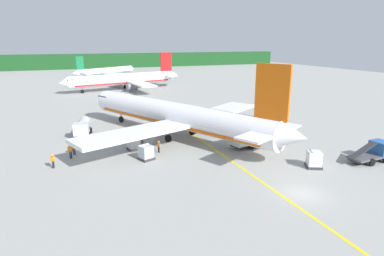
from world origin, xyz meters
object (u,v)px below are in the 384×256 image
(crew_marshaller, at_px, (70,150))
(cargo_container_near, at_px, (134,143))
(airliner_far_taxiway, at_px, (106,71))
(cargo_container_far, at_px, (146,153))
(crew_supervisor, at_px, (53,160))
(airliner_foreground, at_px, (176,116))
(cargo_container_mid, at_px, (314,159))
(airliner_mid_apron, at_px, (125,79))
(service_truck_catering, at_px, (251,136))
(service_truck_baggage, at_px, (83,127))
(service_truck_fuel, at_px, (375,152))
(crew_loader_left, at_px, (74,147))
(crew_loader_right, at_px, (159,146))

(crew_marshaller, bearing_deg, cargo_container_near, 2.32)
(airliner_far_taxiway, distance_m, cargo_container_far, 99.26)
(crew_supervisor, bearing_deg, airliner_foreground, 21.07)
(cargo_container_near, relative_size, cargo_container_far, 0.97)
(crew_supervisor, bearing_deg, cargo_container_mid, -21.21)
(airliner_mid_apron, bearing_deg, service_truck_catering, -84.35)
(service_truck_baggage, height_order, cargo_container_mid, service_truck_baggage)
(service_truck_fuel, relative_size, crew_loader_left, 3.40)
(airliner_foreground, bearing_deg, crew_loader_left, -169.66)
(service_truck_fuel, relative_size, service_truck_baggage, 0.97)
(airliner_mid_apron, bearing_deg, cargo_container_mid, -83.07)
(airliner_foreground, bearing_deg, airliner_far_taxiway, 89.34)
(airliner_foreground, bearing_deg, cargo_container_near, -153.47)
(airliner_mid_apron, relative_size, cargo_container_far, 17.45)
(crew_marshaller, height_order, crew_supervisor, crew_marshaller)
(airliner_far_taxiway, distance_m, service_truck_fuel, 111.31)
(cargo_container_mid, distance_m, crew_loader_right, 19.43)
(airliner_foreground, relative_size, cargo_container_far, 17.99)
(cargo_container_near, xyz_separation_m, crew_supervisor, (-10.14, -3.07, 0.04))
(cargo_container_near, relative_size, crew_supervisor, 1.20)
(cargo_container_near, height_order, crew_loader_left, cargo_container_near)
(airliner_foreground, xyz_separation_m, airliner_far_taxiway, (1.05, 91.01, -0.85))
(airliner_mid_apron, xyz_separation_m, crew_loader_right, (-6.62, -60.33, -2.15))
(airliner_mid_apron, bearing_deg, service_truck_fuel, -76.63)
(service_truck_fuel, xyz_separation_m, crew_loader_left, (-34.53, 16.01, -0.13))
(cargo_container_mid, bearing_deg, airliner_mid_apron, 96.93)
(cargo_container_mid, bearing_deg, crew_marshaller, 152.46)
(airliner_far_taxiway, relative_size, cargo_container_mid, 12.17)
(crew_supervisor, bearing_deg, service_truck_catering, -3.01)
(airliner_far_taxiway, relative_size, crew_supervisor, 15.75)
(airliner_far_taxiway, relative_size, service_truck_baggage, 4.42)
(airliner_far_taxiway, xyz_separation_m, service_truck_baggage, (-14.34, -84.50, -1.15))
(service_truck_baggage, bearing_deg, crew_loader_right, -54.64)
(airliner_foreground, height_order, service_truck_fuel, airliner_foreground)
(airliner_mid_apron, distance_m, airliner_far_taxiway, 36.60)
(airliner_foreground, height_order, crew_loader_left, airliner_foreground)
(service_truck_catering, xyz_separation_m, crew_supervisor, (-25.81, 1.36, -0.48))
(service_truck_baggage, height_order, cargo_container_near, service_truck_baggage)
(service_truck_baggage, bearing_deg, crew_loader_left, -100.50)
(service_truck_baggage, bearing_deg, service_truck_fuel, -37.58)
(crew_marshaller, relative_size, crew_loader_right, 1.11)
(airliner_far_taxiway, bearing_deg, service_truck_catering, -85.80)
(cargo_container_near, height_order, crew_supervisor, cargo_container_near)
(airliner_mid_apron, relative_size, service_truck_catering, 5.55)
(crew_marshaller, bearing_deg, cargo_container_far, -24.23)
(cargo_container_mid, distance_m, crew_loader_left, 29.95)
(service_truck_baggage, height_order, service_truck_catering, service_truck_catering)
(service_truck_fuel, bearing_deg, cargo_container_far, 157.61)
(airliner_mid_apron, xyz_separation_m, crew_loader_left, (-17.14, -57.17, -2.04))
(airliner_mid_apron, relative_size, service_truck_baggage, 6.05)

